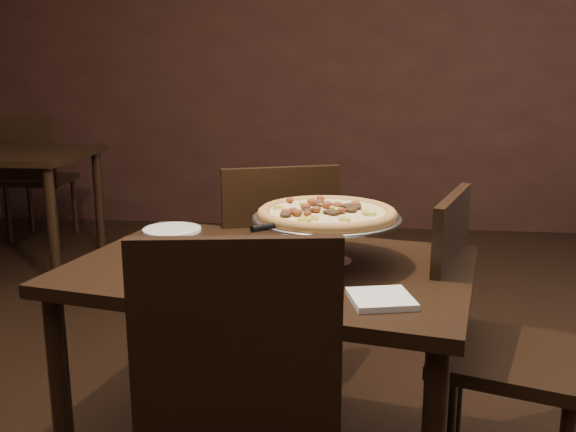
# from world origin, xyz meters

# --- Properties ---
(room) EXTENTS (6.04, 7.04, 2.84)m
(room) POSITION_xyz_m (0.06, 0.03, 1.40)
(room) COLOR black
(room) RESTS_ON ground
(dining_table) EXTENTS (1.35, 1.03, 0.76)m
(dining_table) POSITION_xyz_m (0.00, -0.02, 0.66)
(dining_table) COLOR black
(dining_table) RESTS_ON ground
(pizza_stand) EXTENTS (0.46, 0.46, 0.19)m
(pizza_stand) POSITION_xyz_m (0.17, 0.01, 0.91)
(pizza_stand) COLOR silver
(pizza_stand) RESTS_ON dining_table
(parmesan_shaker) EXTENTS (0.07, 0.07, 0.12)m
(parmesan_shaker) POSITION_xyz_m (-0.24, -0.19, 0.81)
(parmesan_shaker) COLOR beige
(parmesan_shaker) RESTS_ON dining_table
(pepper_flake_shaker) EXTENTS (0.06, 0.06, 0.11)m
(pepper_flake_shaker) POSITION_xyz_m (-0.21, -0.20, 0.81)
(pepper_flake_shaker) COLOR maroon
(pepper_flake_shaker) RESTS_ON dining_table
(packet_caddy) EXTENTS (0.08, 0.08, 0.06)m
(packet_caddy) POSITION_xyz_m (-0.36, -0.04, 0.78)
(packet_caddy) COLOR black
(packet_caddy) RESTS_ON dining_table
(napkin_stack) EXTENTS (0.19, 0.19, 0.02)m
(napkin_stack) POSITION_xyz_m (0.33, -0.31, 0.76)
(napkin_stack) COLOR silver
(napkin_stack) RESTS_ON dining_table
(plate_left) EXTENTS (0.22, 0.22, 0.01)m
(plate_left) POSITION_xyz_m (-0.42, 0.34, 0.76)
(plate_left) COLOR white
(plate_left) RESTS_ON dining_table
(plate_near) EXTENTS (0.21, 0.21, 0.01)m
(plate_near) POSITION_xyz_m (0.04, -0.26, 0.76)
(plate_near) COLOR white
(plate_near) RESTS_ON dining_table
(serving_spatula) EXTENTS (0.17, 0.17, 0.02)m
(serving_spatula) POSITION_xyz_m (0.02, -0.15, 0.91)
(serving_spatula) COLOR silver
(serving_spatula) RESTS_ON pizza_stand
(chair_far) EXTENTS (0.59, 0.59, 0.98)m
(chair_far) POSITION_xyz_m (-0.07, 0.60, 0.54)
(chair_far) COLOR black
(chair_far) RESTS_ON ground
(chair_side) EXTENTS (0.57, 0.57, 0.97)m
(chair_side) POSITION_xyz_m (0.68, 0.05, 0.53)
(chair_side) COLOR black
(chair_side) RESTS_ON ground
(bg_chair_far) EXTENTS (0.49, 0.49, 1.00)m
(bg_chair_far) POSITION_xyz_m (-2.25, 2.77, 0.54)
(bg_chair_far) COLOR black
(bg_chair_far) RESTS_ON ground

